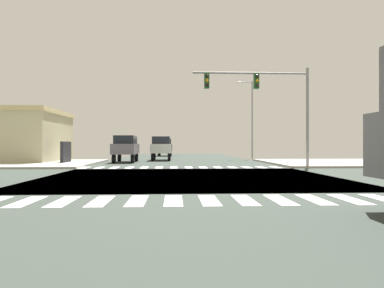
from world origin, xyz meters
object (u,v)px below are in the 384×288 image
(traffic_signal_mast, at_px, (263,93))
(street_lamp, at_px, (250,113))
(suv_nearside_1, at_px, (165,146))
(suv_farside_2, at_px, (161,146))
(suv_leading_4, at_px, (126,146))

(traffic_signal_mast, bearing_deg, street_lamp, 81.49)
(street_lamp, distance_m, suv_nearside_1, 14.84)
(street_lamp, distance_m, suv_farside_2, 10.60)
(suv_nearside_1, relative_size, suv_leading_4, 1.00)
(street_lamp, bearing_deg, traffic_signal_mast, -98.51)
(suv_leading_4, bearing_deg, street_lamp, -151.35)
(traffic_signal_mast, xyz_separation_m, street_lamp, (2.21, 14.79, -0.03))
(street_lamp, relative_size, suv_leading_4, 1.84)
(suv_farside_2, bearing_deg, suv_nearside_1, -90.00)
(suv_farside_2, bearing_deg, street_lamp, -162.76)
(street_lamp, height_order, suv_farside_2, street_lamp)
(suv_nearside_1, bearing_deg, suv_farside_2, 90.00)
(traffic_signal_mast, relative_size, suv_nearside_1, 1.72)
(street_lamp, relative_size, suv_farside_2, 1.84)
(traffic_signal_mast, bearing_deg, suv_leading_4, 142.34)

